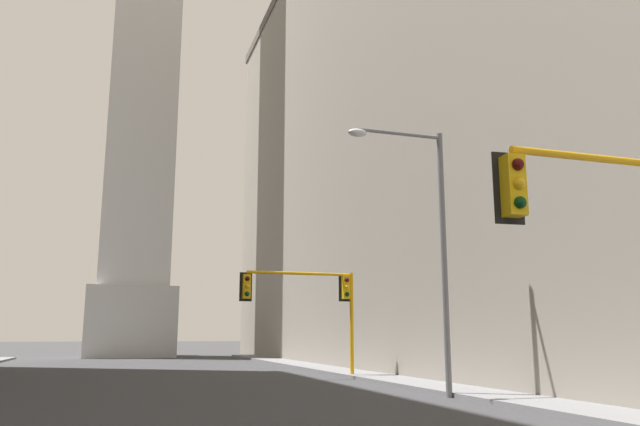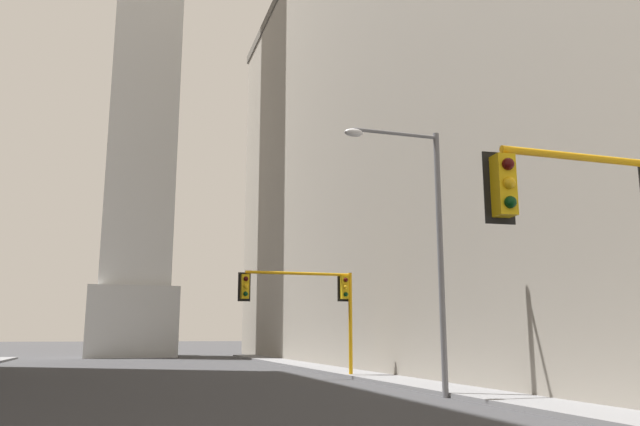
# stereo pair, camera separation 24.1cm
# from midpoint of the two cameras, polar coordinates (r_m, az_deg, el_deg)

# --- Properties ---
(sidewalk_right) EXTENTS (5.00, 71.35, 0.15)m
(sidewalk_right) POSITION_cam_midpoint_polar(r_m,az_deg,el_deg) (25.97, 11.76, -15.01)
(sidewalk_right) COLOR slate
(sidewalk_right) RESTS_ON ground_plane
(building_right) EXTENTS (26.15, 60.05, 33.24)m
(building_right) POSITION_cam_midpoint_polar(r_m,az_deg,el_deg) (46.25, 16.51, 7.89)
(building_right) COLOR gray
(building_right) RESTS_ON ground_plane
(traffic_light_mid_right) EXTENTS (5.59, 0.50, 4.89)m
(traffic_light_mid_right) POSITION_cam_midpoint_polar(r_m,az_deg,el_deg) (29.48, -0.86, -7.62)
(traffic_light_mid_right) COLOR orange
(traffic_light_mid_right) RESTS_ON ground_plane
(traffic_light_near_right) EXTENTS (4.28, 0.52, 5.32)m
(traffic_light_near_right) POSITION_cam_midpoint_polar(r_m,az_deg,el_deg) (12.91, 25.66, -0.75)
(traffic_light_near_right) COLOR orange
(traffic_light_near_right) RESTS_ON ground_plane
(street_lamp) EXTENTS (3.44, 0.36, 8.74)m
(street_lamp) POSITION_cam_midpoint_polar(r_m,az_deg,el_deg) (20.89, 9.57, -1.50)
(street_lamp) COLOR slate
(street_lamp) RESTS_ON ground_plane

